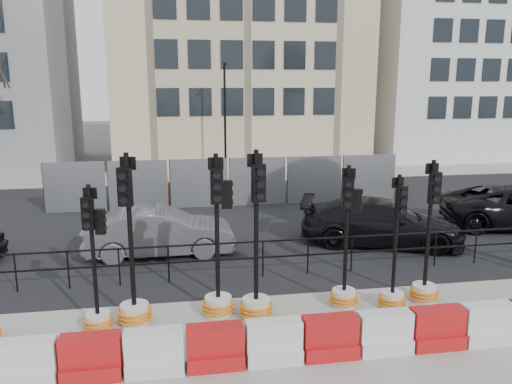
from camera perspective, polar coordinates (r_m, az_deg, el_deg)
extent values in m
plane|color=#51514C|center=(12.07, 1.82, -11.83)|extent=(120.00, 120.00, 0.00)
cube|color=gray|center=(9.48, 5.56, -19.05)|extent=(40.00, 6.00, 0.02)
cube|color=black|center=(18.60, -2.40, -3.07)|extent=(40.00, 14.00, 0.03)
cube|color=gray|center=(27.34, -4.74, 1.85)|extent=(40.00, 4.00, 0.02)
cube|color=beige|center=(33.32, -2.31, 19.27)|extent=(15.00, 10.00, 18.00)
cube|color=silver|center=(38.12, 21.67, 16.05)|extent=(12.00, 9.00, 16.00)
cylinder|color=black|center=(13.35, -25.77, -8.37)|extent=(0.04, 0.04, 1.00)
cylinder|color=black|center=(13.06, -20.66, -8.38)|extent=(0.04, 0.04, 1.00)
cylinder|color=black|center=(12.87, -15.36, -8.31)|extent=(0.04, 0.04, 1.00)
cylinder|color=black|center=(12.79, -9.96, -8.17)|extent=(0.04, 0.04, 1.00)
cylinder|color=black|center=(12.83, -4.54, -7.96)|extent=(0.04, 0.04, 1.00)
cylinder|color=black|center=(12.98, 0.79, -7.68)|extent=(0.04, 0.04, 1.00)
cylinder|color=black|center=(13.23, 5.95, -7.35)|extent=(0.04, 0.04, 1.00)
cylinder|color=black|center=(13.59, 10.87, -6.98)|extent=(0.04, 0.04, 1.00)
cylinder|color=black|center=(14.04, 15.51, -6.58)|extent=(0.04, 0.04, 1.00)
cylinder|color=black|center=(14.57, 19.82, -6.18)|extent=(0.04, 0.04, 1.00)
cylinder|color=black|center=(15.18, 23.80, -5.77)|extent=(0.04, 0.04, 1.00)
cube|color=black|center=(12.82, 0.79, -5.67)|extent=(18.00, 0.04, 0.04)
cube|color=black|center=(12.96, 0.79, -7.48)|extent=(18.00, 0.04, 0.04)
cube|color=gray|center=(20.55, -19.99, 0.49)|extent=(2.30, 0.05, 2.00)
cylinder|color=black|center=(20.79, -23.10, 0.38)|extent=(0.05, 0.05, 2.00)
cube|color=gray|center=(20.24, -13.30, 0.74)|extent=(2.30, 0.05, 2.00)
cylinder|color=black|center=(20.35, -16.53, 0.62)|extent=(0.05, 0.05, 2.00)
cube|color=gray|center=(20.21, -6.50, 0.97)|extent=(2.30, 0.05, 2.00)
cylinder|color=black|center=(20.19, -9.76, 0.86)|extent=(0.05, 0.05, 2.00)
cube|color=gray|center=(20.47, 0.22, 1.20)|extent=(2.30, 0.05, 2.00)
cylinder|color=black|center=(20.31, -2.98, 1.09)|extent=(0.05, 0.05, 2.00)
cube|color=gray|center=(21.00, 6.69, 1.39)|extent=(2.30, 0.05, 2.00)
cylinder|color=black|center=(20.71, 3.63, 1.30)|extent=(0.05, 0.05, 2.00)
cube|color=gray|center=(21.78, 12.77, 1.56)|extent=(2.30, 0.05, 2.00)
cylinder|color=black|center=(21.38, 9.91, 1.49)|extent=(0.05, 0.05, 2.00)
cube|color=#D4630E|center=(21.85, -14.03, -0.07)|extent=(1.00, 0.40, 0.80)
cube|color=#D4630E|center=(21.78, -8.78, 0.11)|extent=(1.00, 0.40, 0.80)
cube|color=#D4630E|center=(21.89, -3.54, 0.30)|extent=(1.00, 0.40, 0.80)
cube|color=#D4630E|center=(22.18, 1.60, 0.47)|extent=(1.00, 0.40, 0.80)
cube|color=#D4630E|center=(22.64, 6.58, 0.64)|extent=(1.00, 0.40, 0.80)
cylinder|color=black|center=(26.01, -3.56, 7.98)|extent=(0.12, 0.12, 6.00)
cube|color=black|center=(25.71, -3.59, 14.40)|extent=(0.12, 0.50, 0.12)
cube|color=silver|center=(9.66, -24.70, -18.59)|extent=(1.00, 0.50, 0.30)
cube|color=silver|center=(9.47, -24.93, -16.49)|extent=(1.00, 0.35, 0.50)
cube|color=red|center=(9.44, -18.20, -18.81)|extent=(1.00, 0.50, 0.30)
cube|color=red|center=(9.24, -18.37, -16.67)|extent=(1.00, 0.35, 0.50)
cube|color=silver|center=(9.33, -11.46, -18.80)|extent=(1.00, 0.50, 0.30)
cube|color=silver|center=(9.13, -11.57, -16.64)|extent=(1.00, 0.35, 0.50)
cube|color=red|center=(9.34, -4.66, -18.54)|extent=(1.00, 0.50, 0.30)
cube|color=red|center=(9.14, -4.70, -16.38)|extent=(1.00, 0.35, 0.50)
cube|color=silver|center=(9.46, 2.02, -18.05)|extent=(1.00, 0.50, 0.30)
cube|color=silver|center=(9.27, 2.04, -15.92)|extent=(1.00, 0.35, 0.50)
cube|color=red|center=(9.70, 8.40, -17.37)|extent=(1.00, 0.50, 0.30)
cube|color=red|center=(9.51, 8.47, -15.27)|extent=(1.00, 0.35, 0.50)
cube|color=silver|center=(10.05, 14.36, -16.54)|extent=(1.00, 0.50, 0.30)
cube|color=silver|center=(9.86, 14.48, -14.49)|extent=(1.00, 0.35, 0.50)
cube|color=red|center=(10.48, 19.82, -15.62)|extent=(1.00, 0.50, 0.30)
cube|color=red|center=(10.31, 19.99, -13.65)|extent=(1.00, 0.35, 0.50)
cube|color=silver|center=(11.01, 24.76, -14.66)|extent=(1.00, 0.50, 0.30)
cube|color=silver|center=(10.84, 24.96, -12.77)|extent=(1.00, 0.35, 0.50)
cylinder|color=silver|center=(10.98, -17.60, -13.93)|extent=(0.50, 0.50, 0.37)
torus|color=orange|center=(11.01, -17.57, -14.28)|extent=(0.60, 0.60, 0.05)
torus|color=orange|center=(10.98, -17.60, -13.93)|extent=(0.60, 0.60, 0.05)
torus|color=orange|center=(10.95, -17.62, -13.58)|extent=(0.60, 0.60, 0.05)
cylinder|color=black|center=(10.43, -18.12, -6.63)|extent=(0.08, 0.08, 2.76)
cube|color=black|center=(10.10, -18.66, -2.36)|extent=(0.25, 0.18, 0.64)
cylinder|color=black|center=(10.09, -18.74, -3.58)|extent=(0.15, 0.08, 0.14)
cylinder|color=black|center=(10.04, -18.82, -2.47)|extent=(0.15, 0.08, 0.14)
cylinder|color=black|center=(9.99, -18.90, -1.34)|extent=(0.15, 0.08, 0.14)
cube|color=black|center=(10.17, -18.45, -0.12)|extent=(0.28, 0.09, 0.22)
cube|color=black|center=(10.18, -17.40, -3.25)|extent=(0.21, 0.16, 0.51)
cylinder|color=silver|center=(11.02, -13.69, -13.39)|extent=(0.59, 0.59, 0.44)
torus|color=orange|center=(11.06, -13.66, -13.80)|extent=(0.71, 0.71, 0.05)
torus|color=orange|center=(11.02, -13.69, -13.39)|extent=(0.71, 0.71, 0.05)
torus|color=orange|center=(10.99, -13.71, -12.97)|extent=(0.71, 0.71, 0.05)
cylinder|color=black|center=(10.40, -14.17, -4.62)|extent=(0.10, 0.10, 3.29)
cube|color=black|center=(10.04, -14.76, 0.56)|extent=(0.30, 0.23, 0.77)
cylinder|color=black|center=(10.01, -14.89, -0.89)|extent=(0.17, 0.11, 0.16)
cylinder|color=black|center=(9.96, -14.96, 0.46)|extent=(0.17, 0.11, 0.16)
cylinder|color=black|center=(9.92, -15.04, 1.83)|extent=(0.17, 0.11, 0.16)
cube|color=black|center=(10.14, -14.44, 3.21)|extent=(0.32, 0.14, 0.26)
cylinder|color=silver|center=(11.13, -4.33, -12.83)|extent=(0.58, 0.58, 0.43)
torus|color=orange|center=(11.16, -4.32, -13.23)|extent=(0.70, 0.70, 0.05)
torus|color=orange|center=(11.13, -4.33, -12.83)|extent=(0.70, 0.70, 0.05)
torus|color=orange|center=(11.09, -4.34, -12.43)|extent=(0.70, 0.70, 0.05)
cylinder|color=black|center=(10.52, -4.48, -4.32)|extent=(0.10, 0.10, 3.22)
cube|color=black|center=(10.16, -4.52, 0.71)|extent=(0.26, 0.15, 0.75)
cylinder|color=black|center=(10.12, -4.46, -0.70)|extent=(0.16, 0.06, 0.16)
cylinder|color=black|center=(10.07, -4.48, 0.61)|extent=(0.16, 0.06, 0.16)
cylinder|color=black|center=(10.03, -4.50, 1.94)|extent=(0.16, 0.06, 0.16)
cube|color=black|center=(10.27, -4.64, 3.27)|extent=(0.32, 0.04, 0.26)
cube|color=black|center=(10.34, -3.36, -0.28)|extent=(0.22, 0.14, 0.59)
cylinder|color=silver|center=(10.98, 0.01, -13.11)|extent=(0.60, 0.60, 0.44)
torus|color=orange|center=(11.02, 0.01, -13.53)|extent=(0.72, 0.72, 0.06)
torus|color=orange|center=(10.98, 0.01, -13.11)|extent=(0.72, 0.72, 0.06)
torus|color=orange|center=(10.94, 0.01, -12.69)|extent=(0.72, 0.72, 0.06)
cylinder|color=black|center=(10.35, 0.02, -4.25)|extent=(0.10, 0.10, 3.31)
cube|color=black|center=(9.99, 0.29, 1.01)|extent=(0.29, 0.21, 0.77)
cylinder|color=black|center=(9.96, 0.48, -0.45)|extent=(0.17, 0.09, 0.17)
cylinder|color=black|center=(9.91, 0.48, 0.92)|extent=(0.17, 0.09, 0.17)
cylinder|color=black|center=(9.87, 0.48, 2.30)|extent=(0.17, 0.09, 0.17)
cube|color=black|center=(10.10, -0.12, 3.67)|extent=(0.33, 0.10, 0.26)
cylinder|color=silver|center=(11.68, 10.00, -11.83)|extent=(0.53, 0.53, 0.39)
torus|color=orange|center=(11.71, 9.99, -12.18)|extent=(0.64, 0.64, 0.05)
torus|color=orange|center=(11.68, 10.00, -11.83)|extent=(0.64, 0.64, 0.05)
torus|color=orange|center=(11.65, 10.02, -11.47)|extent=(0.64, 0.64, 0.05)
cylinder|color=black|center=(11.14, 10.30, -4.43)|extent=(0.09, 0.09, 2.94)
cube|color=black|center=(10.81, 10.49, -0.12)|extent=(0.27, 0.20, 0.69)
cylinder|color=black|center=(10.78, 10.46, -1.33)|extent=(0.15, 0.09, 0.15)
cylinder|color=black|center=(10.73, 10.51, -0.21)|extent=(0.15, 0.09, 0.15)
cylinder|color=black|center=(10.68, 10.55, 0.92)|extent=(0.15, 0.09, 0.15)
cube|color=black|center=(10.90, 10.55, 2.08)|extent=(0.29, 0.12, 0.24)
cube|color=black|center=(10.97, 11.46, -1.03)|extent=(0.23, 0.18, 0.54)
cylinder|color=silver|center=(11.84, 15.28, -11.80)|extent=(0.50, 0.50, 0.37)
torus|color=orange|center=(11.87, 15.26, -12.12)|extent=(0.60, 0.60, 0.05)
torus|color=orange|center=(11.84, 15.28, -11.80)|extent=(0.60, 0.60, 0.05)
torus|color=orange|center=(11.81, 15.30, -11.47)|extent=(0.60, 0.60, 0.05)
cylinder|color=black|center=(11.33, 15.70, -4.96)|extent=(0.08, 0.08, 2.77)
cube|color=black|center=(11.03, 16.26, -0.99)|extent=(0.24, 0.16, 0.65)
cylinder|color=black|center=(11.02, 16.41, -2.10)|extent=(0.14, 0.07, 0.14)
cylinder|color=black|center=(10.97, 16.47, -1.07)|extent=(0.14, 0.07, 0.14)
cylinder|color=black|center=(10.93, 16.54, -0.04)|extent=(0.14, 0.07, 0.14)
cube|color=black|center=(11.09, 15.90, 1.05)|extent=(0.28, 0.07, 0.22)
cylinder|color=silver|center=(12.38, 18.64, -10.87)|extent=(0.54, 0.54, 0.40)
torus|color=orange|center=(12.41, 18.61, -11.21)|extent=(0.65, 0.65, 0.05)
torus|color=orange|center=(12.38, 18.64, -10.87)|extent=(0.65, 0.65, 0.05)
torus|color=orange|center=(12.35, 18.66, -10.52)|extent=(0.65, 0.65, 0.05)
cylinder|color=black|center=(11.86, 19.16, -3.71)|extent=(0.09, 0.09, 3.00)
cube|color=black|center=(11.55, 19.75, 0.44)|extent=(0.24, 0.14, 0.70)
cylinder|color=black|center=(11.53, 19.85, -0.72)|extent=(0.15, 0.05, 0.15)
cylinder|color=black|center=(11.48, 19.93, 0.36)|extent=(0.15, 0.05, 0.15)
cylinder|color=black|center=(11.44, 20.01, 1.44)|extent=(0.15, 0.05, 0.15)
cube|color=black|center=(11.64, 19.47, 2.55)|extent=(0.30, 0.04, 0.24)
imported|color=#535359|center=(14.84, -10.90, -4.49)|extent=(1.59, 4.32, 1.41)
imported|color=black|center=(16.00, 14.12, -3.37)|extent=(5.20, 6.25, 1.44)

